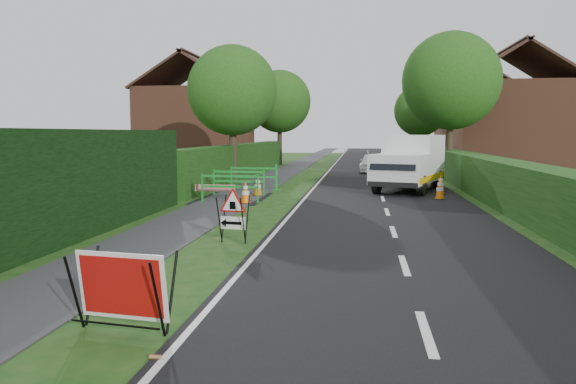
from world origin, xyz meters
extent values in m
plane|color=#144012|center=(0.00, 0.00, 0.00)|extent=(120.00, 120.00, 0.00)
cube|color=black|center=(2.50, 35.00, 0.00)|extent=(6.00, 90.00, 0.02)
cube|color=#2D2D30|center=(-3.00, 35.00, 0.01)|extent=(2.00, 90.00, 0.02)
cube|color=#14380F|center=(-5.00, 22.00, 0.00)|extent=(1.00, 24.00, 1.80)
cube|color=#14380F|center=(6.50, 16.00, 0.00)|extent=(1.20, 50.00, 1.50)
cube|color=brown|center=(-10.00, 30.00, 2.75)|extent=(7.00, 7.00, 5.50)
cube|color=#331E19|center=(-11.75, 30.00, 6.59)|extent=(4.00, 7.40, 2.58)
cube|color=#331E19|center=(-8.25, 30.00, 6.59)|extent=(4.00, 7.40, 2.58)
cube|color=#331E19|center=(-10.00, 30.00, 7.69)|extent=(0.25, 7.40, 0.18)
cube|color=brown|center=(11.00, 28.00, 2.75)|extent=(7.00, 7.00, 5.50)
cube|color=#331E19|center=(9.25, 28.00, 6.59)|extent=(4.00, 7.40, 2.58)
cube|color=#331E19|center=(12.75, 28.00, 6.59)|extent=(4.00, 7.40, 2.58)
cube|color=#331E19|center=(11.00, 28.00, 7.69)|extent=(0.25, 7.40, 0.18)
cube|color=brown|center=(12.00, 42.00, 2.75)|extent=(7.00, 7.00, 5.50)
cube|color=#331E19|center=(10.25, 42.00, 6.59)|extent=(4.00, 7.40, 2.58)
cube|color=#331E19|center=(13.75, 42.00, 6.59)|extent=(4.00, 7.40, 2.58)
cube|color=#331E19|center=(12.00, 42.00, 7.69)|extent=(0.25, 7.40, 0.18)
cylinder|color=#2D2116|center=(-4.60, 18.00, 1.31)|extent=(0.36, 0.36, 2.62)
sphere|color=#204011|center=(-4.60, 18.00, 4.50)|extent=(4.40, 4.40, 4.40)
cylinder|color=#2D2116|center=(6.40, 22.00, 1.49)|extent=(0.36, 0.36, 2.97)
sphere|color=#204011|center=(6.40, 22.00, 5.18)|extent=(5.20, 5.20, 5.20)
cylinder|color=#2D2116|center=(-4.60, 34.00, 1.40)|extent=(0.36, 0.36, 2.80)
sphere|color=#204011|center=(-4.60, 34.00, 4.84)|extent=(4.80, 4.80, 4.80)
cylinder|color=#2D2116|center=(6.40, 38.00, 1.22)|extent=(0.36, 0.36, 2.45)
sphere|color=#204011|center=(6.40, 38.00, 4.23)|extent=(4.20, 4.20, 4.20)
cylinder|color=black|center=(-1.70, -3.01, 0.50)|extent=(0.08, 0.34, 0.96)
cylinder|color=black|center=(-1.65, -2.65, 0.50)|extent=(0.08, 0.34, 0.96)
cylinder|color=black|center=(-0.60, -3.17, 0.50)|extent=(0.08, 0.34, 0.96)
cylinder|color=black|center=(-0.55, -2.82, 0.50)|extent=(0.08, 0.34, 0.96)
cylinder|color=black|center=(-1.15, -3.11, 0.17)|extent=(1.17, 0.20, 0.03)
cube|color=white|center=(-1.13, -2.93, 0.58)|extent=(1.19, 0.31, 0.84)
cube|color=#AC0F0B|center=(-1.13, -2.95, 0.58)|extent=(1.07, 0.27, 0.73)
cylinder|color=black|center=(-1.35, 2.56, 0.53)|extent=(0.08, 0.32, 1.03)
cylinder|color=black|center=(-1.31, 2.82, 0.53)|extent=(0.08, 0.32, 1.03)
cylinder|color=black|center=(-0.80, 2.48, 0.53)|extent=(0.08, 0.32, 1.03)
cylinder|color=black|center=(-0.76, 2.73, 0.53)|extent=(0.08, 0.32, 1.03)
cube|color=white|center=(-1.06, 2.63, 0.46)|extent=(0.57, 0.11, 0.28)
cube|color=black|center=(-1.06, 2.61, 0.46)|extent=(0.40, 0.08, 0.06)
cone|color=black|center=(-1.28, 2.65, 0.46)|extent=(0.15, 0.18, 0.17)
cube|color=black|center=(-1.06, 2.61, 0.85)|extent=(0.13, 0.03, 0.17)
cube|color=silver|center=(3.96, 15.44, 1.37)|extent=(2.89, 3.66, 1.91)
cube|color=silver|center=(3.19, 13.14, 1.00)|extent=(2.53, 2.58, 1.17)
cube|color=black|center=(2.88, 12.20, 1.29)|extent=(1.73, 0.76, 0.54)
cube|color=#E7AE0C|center=(2.71, 14.87, 0.62)|extent=(1.56, 4.66, 0.24)
cube|color=#E7AE0C|center=(4.62, 14.24, 0.62)|extent=(1.56, 4.66, 0.24)
cube|color=black|center=(2.88, 12.21, 0.48)|extent=(1.88, 0.73, 0.20)
cylinder|color=black|center=(2.33, 13.37, 0.40)|extent=(0.48, 0.83, 0.79)
cylinder|color=black|center=(4.03, 12.81, 0.40)|extent=(0.48, 0.83, 0.79)
cylinder|color=black|center=(3.34, 16.41, 0.40)|extent=(0.48, 0.83, 0.79)
cylinder|color=black|center=(5.03, 15.84, 0.40)|extent=(0.48, 0.83, 0.79)
cube|color=black|center=(4.55, 11.67, 0.02)|extent=(0.38, 0.38, 0.04)
cone|color=orange|center=(4.55, 11.67, 0.42)|extent=(0.32, 0.32, 0.75)
cylinder|color=white|center=(4.55, 11.67, 0.38)|extent=(0.25, 0.25, 0.14)
cylinder|color=white|center=(4.55, 11.67, 0.56)|extent=(0.17, 0.17, 0.10)
cube|color=black|center=(4.84, 13.55, 0.02)|extent=(0.38, 0.38, 0.04)
cone|color=orange|center=(4.84, 13.55, 0.42)|extent=(0.32, 0.32, 0.75)
cylinder|color=white|center=(4.84, 13.55, 0.38)|extent=(0.25, 0.25, 0.14)
cylinder|color=white|center=(4.84, 13.55, 0.56)|extent=(0.17, 0.17, 0.10)
cube|color=black|center=(4.87, 15.97, 0.02)|extent=(0.38, 0.38, 0.04)
cone|color=orange|center=(4.87, 15.97, 0.42)|extent=(0.32, 0.32, 0.75)
cylinder|color=white|center=(4.87, 15.97, 0.38)|extent=(0.25, 0.25, 0.14)
cylinder|color=white|center=(4.87, 15.97, 0.56)|extent=(0.17, 0.17, 0.10)
cube|color=black|center=(-2.22, 9.52, 0.02)|extent=(0.38, 0.38, 0.04)
cone|color=orange|center=(-2.22, 9.52, 0.42)|extent=(0.32, 0.32, 0.75)
cylinder|color=white|center=(-2.22, 9.52, 0.38)|extent=(0.25, 0.25, 0.14)
cylinder|color=white|center=(-2.22, 9.52, 0.56)|extent=(0.17, 0.17, 0.10)
cube|color=black|center=(-2.23, 11.90, 0.02)|extent=(0.38, 0.38, 0.04)
cone|color=orange|center=(-2.23, 11.90, 0.42)|extent=(0.32, 0.32, 0.75)
cylinder|color=white|center=(-2.23, 11.90, 0.38)|extent=(0.25, 0.25, 0.14)
cylinder|color=white|center=(-2.23, 11.90, 0.56)|extent=(0.17, 0.17, 0.10)
cube|color=#18872B|center=(-3.84, 9.86, 0.50)|extent=(0.05, 0.05, 1.00)
cube|color=#18872B|center=(-1.84, 9.78, 0.50)|extent=(0.05, 0.05, 1.00)
cube|color=#18872B|center=(-2.84, 9.82, 0.92)|extent=(2.00, 0.13, 0.08)
cube|color=#18872B|center=(-2.84, 9.82, 0.55)|extent=(2.00, 0.13, 0.08)
cube|color=#18872B|center=(-3.84, 9.86, 0.02)|extent=(0.07, 0.35, 0.04)
cube|color=#18872B|center=(-1.84, 9.78, 0.02)|extent=(0.07, 0.35, 0.04)
cube|color=#18872B|center=(-4.01, 12.08, 0.50)|extent=(0.05, 0.05, 1.00)
cube|color=#18872B|center=(-2.01, 12.01, 0.50)|extent=(0.05, 0.05, 1.00)
cube|color=#18872B|center=(-3.01, 12.05, 0.92)|extent=(2.00, 0.12, 0.08)
cube|color=#18872B|center=(-3.01, 12.05, 0.55)|extent=(2.00, 0.12, 0.08)
cube|color=#18872B|center=(-4.01, 12.08, 0.02)|extent=(0.07, 0.35, 0.04)
cube|color=#18872B|center=(-2.01, 12.01, 0.02)|extent=(0.07, 0.35, 0.04)
cube|color=#18872B|center=(-3.84, 14.35, 0.50)|extent=(0.05, 0.05, 1.00)
cube|color=#18872B|center=(-1.84, 14.24, 0.50)|extent=(0.05, 0.05, 1.00)
cube|color=#18872B|center=(-2.84, 14.30, 0.92)|extent=(2.00, 0.16, 0.08)
cube|color=#18872B|center=(-2.84, 14.30, 0.55)|extent=(2.00, 0.16, 0.08)
cube|color=#18872B|center=(-3.84, 14.35, 0.02)|extent=(0.08, 0.35, 0.04)
cube|color=#18872B|center=(-1.84, 14.24, 0.02)|extent=(0.08, 0.35, 0.04)
cube|color=#18872B|center=(-1.86, 14.25, 0.50)|extent=(0.06, 0.06, 1.00)
cube|color=#18872B|center=(-2.18, 16.22, 0.50)|extent=(0.06, 0.06, 1.00)
cube|color=#18872B|center=(-2.02, 15.24, 0.92)|extent=(0.36, 1.98, 0.08)
cube|color=#18872B|center=(-2.02, 15.24, 0.55)|extent=(0.36, 1.98, 0.08)
cube|color=#18872B|center=(-1.86, 14.25, 0.02)|extent=(0.36, 0.11, 0.04)
cube|color=#18872B|center=(-2.18, 16.22, 0.02)|extent=(0.36, 0.11, 0.04)
cube|color=red|center=(-3.49, 10.32, 0.00)|extent=(1.50, 0.09, 0.25)
cylinder|color=#BF7F4C|center=(-0.45, -3.68, 0.00)|extent=(0.12, 0.07, 0.07)
imported|color=silver|center=(2.39, 25.43, 0.61)|extent=(1.74, 3.70, 1.22)
camera|label=1|loc=(1.70, -9.19, 2.41)|focal=35.00mm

